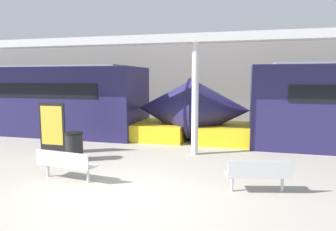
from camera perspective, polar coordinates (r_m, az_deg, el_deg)
The scene contains 9 objects.
ground_plane at distance 6.86m, azimuth -9.50°, elevation -15.41°, with size 60.00×60.00×0.00m, color #A8A093.
station_wall at distance 16.65m, azimuth 5.44°, elevation 6.71°, with size 56.00×0.20×5.00m, color gray.
train_right at distance 17.01m, azimuth -28.51°, elevation 2.59°, with size 18.90×2.93×3.20m.
bench_near at distance 8.20m, azimuth -19.05°, elevation -8.50°, with size 1.65×0.63×0.78m.
bench_far at distance 7.26m, azimuth 16.84°, elevation -10.47°, with size 1.51×0.75×0.78m.
trash_bin at distance 10.08m, azimuth -17.42°, elevation -5.60°, with size 0.57×0.57×0.90m.
poster_board at distance 11.19m, azimuth -21.17°, elevation -2.16°, with size 0.98×0.07×1.79m.
support_column_near at distance 10.19m, azimuth 5.18°, elevation 3.01°, with size 0.23×0.23×3.78m, color silver.
canopy_beam at distance 10.24m, azimuth 5.31°, elevation 14.41°, with size 28.00×0.60×0.28m, color #B7B7BC.
Camera 1 is at (2.62, -5.78, 2.62)m, focal length 32.00 mm.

